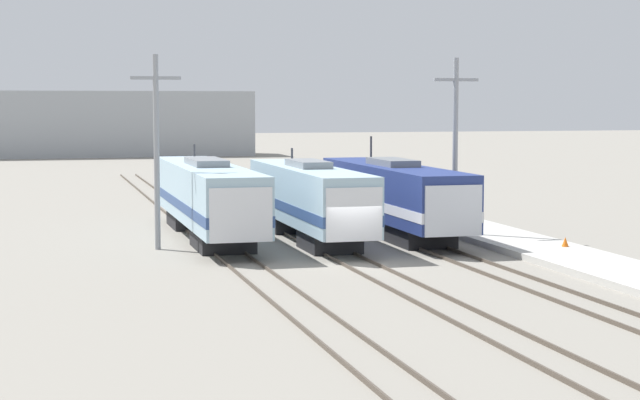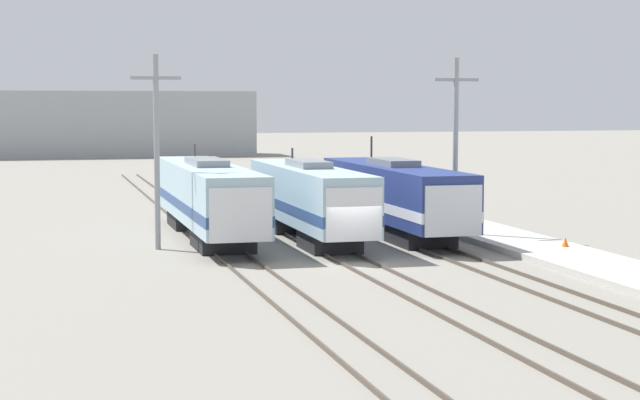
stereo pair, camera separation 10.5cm
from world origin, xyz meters
The scene contains 12 objects.
ground_plane centered at (0.00, 0.00, 0.00)m, with size 400.00×400.00×0.00m, color gray.
rail_pair_far_left centered at (-4.89, 0.00, 0.07)m, with size 1.51×120.00×0.15m.
rail_pair_center centered at (0.00, 0.00, 0.07)m, with size 1.51×120.00×0.15m.
rail_pair_far_right centered at (4.89, 0.00, 0.07)m, with size 1.51×120.00×0.15m.
locomotive_far_left centered at (-4.89, 10.25, 2.14)m, with size 3.09×19.51×4.74m.
locomotive_center centered at (0.00, 7.78, 2.12)m, with size 2.86×16.46×4.60m.
locomotive_far_right centered at (4.89, 8.67, 2.10)m, with size 3.06×17.36×5.16m.
catenary_tower_left centered at (-7.91, 6.65, 4.96)m, with size 2.41×0.27×9.35m.
catenary_tower_right centered at (7.42, 6.65, 4.96)m, with size 2.41×0.27×9.35m.
platform centered at (9.50, 0.00, 0.16)m, with size 4.00×120.00×0.31m.
traffic_cone centered at (10.47, 0.39, 0.54)m, with size 0.33×0.33×0.46m.
depot_building centered at (-5.71, 99.18, 4.28)m, with size 40.74×9.67×8.56m.
Camera 1 is at (-13.49, -44.77, 7.06)m, focal length 60.00 mm.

